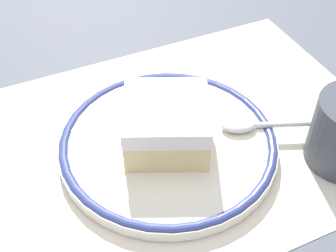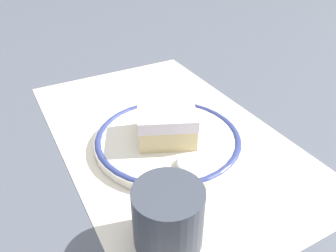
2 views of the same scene
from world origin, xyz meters
name	(u,v)px [view 2 (image 2 of 2)]	position (x,y,z in m)	size (l,w,h in m)	color
ground_plane	(166,134)	(0.00, 0.00, 0.00)	(2.40, 2.40, 0.00)	#4C515B
placemat	(166,133)	(0.00, 0.00, 0.00)	(0.53, 0.33, 0.00)	beige
plate	(168,139)	(0.03, -0.01, 0.01)	(0.23, 0.23, 0.02)	silver
cake_slice	(167,123)	(0.02, -0.01, 0.04)	(0.11, 0.11, 0.05)	beige
spoon	(187,173)	(0.12, -0.03, 0.02)	(0.12, 0.06, 0.01)	silver
cup	(168,220)	(0.18, -0.10, 0.03)	(0.08, 0.08, 0.07)	#383D47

